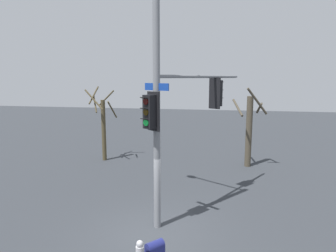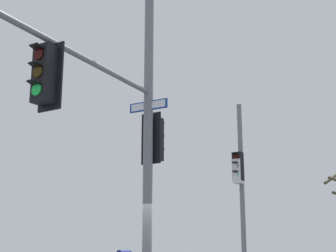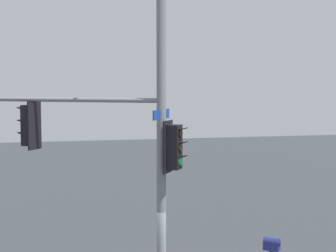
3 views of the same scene
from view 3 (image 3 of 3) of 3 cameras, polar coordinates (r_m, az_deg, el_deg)
main_signal_pole_assembly at (r=12.61m, az=-4.16°, el=2.18°), size 5.29×5.73×9.90m
mailbox at (r=14.92m, az=11.56°, el=-13.27°), size 0.49×0.47×1.41m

